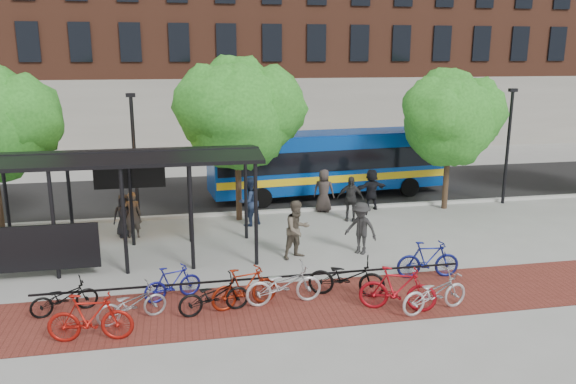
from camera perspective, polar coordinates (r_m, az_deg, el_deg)
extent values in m
plane|color=#9E9E99|center=(20.45, 4.46, -4.92)|extent=(160.00, 160.00, 0.00)
cube|color=black|center=(27.94, 0.12, 0.25)|extent=(160.00, 8.00, 0.01)
cube|color=#B7B7B2|center=(24.14, 1.95, -1.80)|extent=(160.00, 0.25, 0.12)
cube|color=maroon|center=(15.48, 2.18, -11.21)|extent=(24.00, 3.00, 0.01)
cube|color=black|center=(16.07, -3.16, -10.25)|extent=(12.00, 0.05, 0.95)
cube|color=brown|center=(47.31, 8.21, 17.84)|extent=(55.00, 14.00, 20.00)
cylinder|color=black|center=(20.91, -26.64, -1.24)|extent=(0.12, 0.12, 3.30)
cylinder|color=black|center=(17.90, -22.70, -3.18)|extent=(0.12, 0.12, 3.30)
cylinder|color=black|center=(20.45, -21.25, -1.01)|extent=(0.12, 0.12, 3.30)
cylinder|color=black|center=(17.59, -16.31, -2.93)|extent=(0.12, 0.12, 3.30)
cylinder|color=black|center=(20.18, -15.66, -0.76)|extent=(0.12, 0.12, 3.30)
cylinder|color=black|center=(17.50, -9.78, -2.65)|extent=(0.12, 0.12, 3.30)
cylinder|color=black|center=(20.11, -9.98, -0.51)|extent=(0.12, 0.12, 3.30)
cylinder|color=black|center=(17.64, -3.27, -2.33)|extent=(0.12, 0.12, 3.30)
cylinder|color=black|center=(20.23, -4.32, -0.25)|extent=(0.12, 0.12, 3.30)
cube|color=black|center=(18.27, -25.62, -5.27)|extent=(4.50, 0.08, 1.40)
cube|color=black|center=(17.94, -19.70, 3.05)|extent=(10.60, 1.65, 0.29)
cube|color=black|center=(19.30, -19.11, 3.81)|extent=(10.60, 1.65, 0.29)
cube|color=black|center=(20.05, -18.76, 3.02)|extent=(9.00, 0.10, 0.40)
cube|color=black|center=(20.11, -15.78, 1.37)|extent=(2.40, 0.12, 0.70)
cube|color=#FF7200|center=(20.19, -15.76, 1.42)|extent=(2.20, 0.02, 0.55)
sphere|color=#246B1C|center=(23.00, -25.64, 6.80)|extent=(3.20, 3.20, 3.20)
cylinder|color=#382619|center=(22.69, -5.03, 0.27)|extent=(0.24, 0.24, 2.52)
sphere|color=#246B1C|center=(22.19, -5.19, 7.67)|extent=(4.20, 4.20, 4.20)
sphere|color=#246B1C|center=(22.49, -2.57, 8.56)|extent=(3.36, 3.36, 3.36)
sphere|color=#246B1C|center=(21.78, -7.35, 8.56)|extent=(3.15, 3.15, 3.15)
sphere|color=#246B1C|center=(22.53, -5.09, 9.81)|extent=(2.94, 2.94, 2.94)
cylinder|color=#382619|center=(25.25, 15.73, 0.90)|extent=(0.24, 0.24, 2.27)
sphere|color=#246B1C|center=(24.82, 16.13, 6.89)|extent=(3.80, 3.80, 3.80)
sphere|color=#246B1C|center=(25.41, 17.90, 7.60)|extent=(3.04, 3.04, 3.04)
sphere|color=#246B1C|center=(24.17, 14.89, 7.76)|extent=(2.85, 2.85, 2.85)
sphere|color=#246B1C|center=(25.14, 16.04, 8.81)|extent=(2.66, 2.66, 2.66)
cylinder|color=black|center=(22.68, -15.29, 3.03)|extent=(0.14, 0.14, 5.00)
cube|color=black|center=(22.37, -15.71, 9.46)|extent=(0.35, 0.20, 0.15)
cylinder|color=black|center=(26.73, 21.41, 4.13)|extent=(0.14, 0.14, 5.00)
cube|color=black|center=(26.46, 21.90, 9.58)|extent=(0.35, 0.20, 0.15)
cube|color=#083894|center=(26.44, 4.23, 3.21)|extent=(11.41, 3.50, 2.57)
cube|color=black|center=(26.41, 4.23, 3.66)|extent=(11.19, 3.52, 0.94)
cube|color=yellow|center=(26.57, 4.20, 1.87)|extent=(11.30, 3.54, 0.33)
cube|color=#083894|center=(26.25, 4.27, 5.87)|extent=(11.16, 3.24, 0.17)
cylinder|color=black|center=(24.53, -2.69, -0.61)|extent=(0.92, 0.35, 0.90)
cylinder|color=black|center=(26.83, -3.94, 0.63)|extent=(0.92, 0.35, 0.90)
cylinder|color=black|center=(27.10, 12.22, 0.47)|extent=(0.92, 0.35, 0.90)
cylinder|color=black|center=(29.20, 9.95, 1.53)|extent=(0.92, 0.35, 0.90)
imported|color=black|center=(15.84, -21.79, -9.90)|extent=(1.78, 1.12, 0.89)
imported|color=#9C150E|center=(14.13, -19.45, -11.95)|extent=(2.02, 0.73, 1.19)
imported|color=gray|center=(14.87, -15.60, -10.88)|extent=(1.87, 1.20, 0.93)
imported|color=navy|center=(15.81, -11.64, -9.03)|extent=(1.68, 0.99, 0.97)
imported|color=black|center=(14.85, -7.54, -10.37)|extent=(1.97, 1.02, 0.98)
imported|color=maroon|center=(15.06, -4.43, -9.65)|extent=(1.94, 0.99, 1.12)
imported|color=#B9B9BC|center=(15.24, -0.44, -9.37)|extent=(2.15, 0.90, 1.10)
imported|color=black|center=(15.79, 5.96, -8.57)|extent=(2.25, 1.40, 1.12)
imported|color=#9F0E17|center=(15.10, 11.09, -9.64)|extent=(2.08, 1.23, 1.21)
imported|color=#BABABD|center=(15.29, 14.67, -9.85)|extent=(2.11, 1.15, 1.05)
imported|color=navy|center=(17.43, 14.04, -6.68)|extent=(1.95, 0.73, 1.14)
imported|color=black|center=(21.45, -16.31, -2.29)|extent=(0.85, 0.61, 1.61)
imported|color=#473E38|center=(21.23, -15.52, -2.23)|extent=(0.65, 0.44, 1.74)
imported|color=#202D4B|center=(21.97, -3.95, -0.95)|extent=(1.18, 1.11, 1.93)
imported|color=#2B2B2B|center=(22.69, 6.36, -0.67)|extent=(1.16, 0.79, 1.83)
imported|color=black|center=(24.40, 8.46, 0.25)|extent=(1.74, 0.91, 1.79)
imported|color=#3A312E|center=(23.89, 3.66, 0.14)|extent=(1.06, 0.91, 1.84)
imported|color=brown|center=(18.40, 0.94, -3.83)|extent=(1.17, 1.07, 1.95)
imported|color=#262626|center=(18.98, 7.42, -3.66)|extent=(1.29, 1.27, 1.78)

